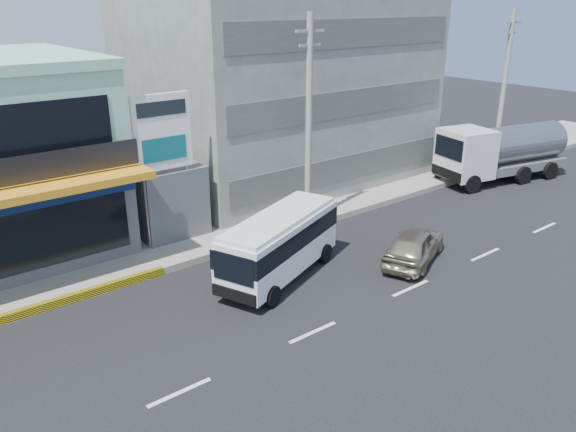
# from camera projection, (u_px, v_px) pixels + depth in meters

# --- Properties ---
(ground) EXTENTS (120.00, 120.00, 0.00)m
(ground) POSITION_uv_depth(u_px,v_px,m) (313.00, 332.00, 18.87)
(ground) COLOR black
(ground) RESTS_ON ground
(sidewalk) EXTENTS (70.00, 5.00, 0.30)m
(sidewalk) POSITION_uv_depth(u_px,v_px,m) (266.00, 216.00, 28.66)
(sidewalk) COLOR gray
(sidewalk) RESTS_ON ground
(concrete_building) EXTENTS (16.00, 12.00, 14.00)m
(concrete_building) POSITION_uv_depth(u_px,v_px,m) (278.00, 63.00, 33.12)
(concrete_building) COLOR gray
(concrete_building) RESTS_ON ground
(gap_structure) EXTENTS (3.00, 6.00, 3.50)m
(gap_structure) POSITION_uv_depth(u_px,v_px,m) (151.00, 193.00, 27.03)
(gap_structure) COLOR #4C4C51
(gap_structure) RESTS_ON ground
(satellite_dish) EXTENTS (1.50, 1.50, 0.15)m
(satellite_dish) POSITION_uv_depth(u_px,v_px,m) (157.00, 161.00, 25.64)
(satellite_dish) COLOR slate
(satellite_dish) RESTS_ON gap_structure
(billboard) EXTENTS (2.60, 0.18, 6.90)m
(billboard) POSITION_uv_depth(u_px,v_px,m) (163.00, 141.00, 23.55)
(billboard) COLOR gray
(billboard) RESTS_ON ground
(utility_pole_near) EXTENTS (1.60, 0.30, 10.00)m
(utility_pole_near) POSITION_uv_depth(u_px,v_px,m) (309.00, 123.00, 25.91)
(utility_pole_near) COLOR #999993
(utility_pole_near) RESTS_ON ground
(utility_pole_far) EXTENTS (1.60, 0.30, 10.00)m
(utility_pole_far) POSITION_uv_depth(u_px,v_px,m) (503.00, 91.00, 35.16)
(utility_pole_far) COLOR #999993
(utility_pole_far) RESTS_ON ground
(minibus) EXTENTS (6.60, 4.19, 2.64)m
(minibus) POSITION_uv_depth(u_px,v_px,m) (279.00, 241.00, 22.12)
(minibus) COLOR white
(minibus) RESTS_ON ground
(sedan) EXTENTS (4.68, 3.33, 1.48)m
(sedan) POSITION_uv_depth(u_px,v_px,m) (414.00, 245.00, 23.76)
(sedan) COLOR #B7AB8B
(sedan) RESTS_ON ground
(tanker_truck) EXTENTS (9.05, 4.36, 3.43)m
(tanker_truck) POSITION_uv_depth(u_px,v_px,m) (499.00, 151.00, 34.16)
(tanker_truck) COLOR silver
(tanker_truck) RESTS_ON ground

